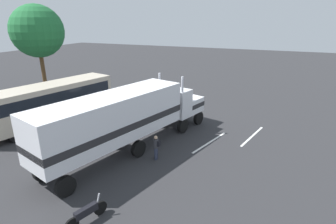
{
  "coord_description": "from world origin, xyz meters",
  "views": [
    {
      "loc": [
        -21.08,
        -7.46,
        8.58
      ],
      "look_at": [
        -2.7,
        0.12,
        1.6
      ],
      "focal_mm": 28.84,
      "sensor_mm": 36.0,
      "label": 1
    }
  ],
  "objects_px": {
    "semi_truck": "(126,116)",
    "motorcycle": "(87,213)",
    "person_bystander": "(156,147)",
    "parked_bus": "(51,100)",
    "tree_center": "(37,31)"
  },
  "relations": [
    {
      "from": "person_bystander",
      "to": "tree_center",
      "type": "bearing_deg",
      "value": 63.61
    },
    {
      "from": "semi_truck",
      "to": "parked_bus",
      "type": "height_order",
      "value": "semi_truck"
    },
    {
      "from": "person_bystander",
      "to": "parked_bus",
      "type": "height_order",
      "value": "parked_bus"
    },
    {
      "from": "semi_truck",
      "to": "motorcycle",
      "type": "height_order",
      "value": "semi_truck"
    },
    {
      "from": "tree_center",
      "to": "motorcycle",
      "type": "bearing_deg",
      "value": -130.58
    },
    {
      "from": "semi_truck",
      "to": "person_bystander",
      "type": "xyz_separation_m",
      "value": [
        -0.31,
        -2.25,
        -1.63
      ]
    },
    {
      "from": "motorcycle",
      "to": "semi_truck",
      "type": "bearing_deg",
      "value": 15.21
    },
    {
      "from": "semi_truck",
      "to": "person_bystander",
      "type": "relative_size",
      "value": 8.77
    },
    {
      "from": "semi_truck",
      "to": "motorcycle",
      "type": "distance_m",
      "value": 7.14
    },
    {
      "from": "parked_bus",
      "to": "tree_center",
      "type": "bearing_deg",
      "value": 48.64
    },
    {
      "from": "semi_truck",
      "to": "parked_bus",
      "type": "relative_size",
      "value": 1.27
    },
    {
      "from": "motorcycle",
      "to": "tree_center",
      "type": "height_order",
      "value": "tree_center"
    },
    {
      "from": "motorcycle",
      "to": "tree_center",
      "type": "relative_size",
      "value": 0.2
    },
    {
      "from": "person_bystander",
      "to": "motorcycle",
      "type": "xyz_separation_m",
      "value": [
        -6.3,
        0.46,
        -0.41
      ]
    },
    {
      "from": "person_bystander",
      "to": "parked_bus",
      "type": "relative_size",
      "value": 0.14
    }
  ]
}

